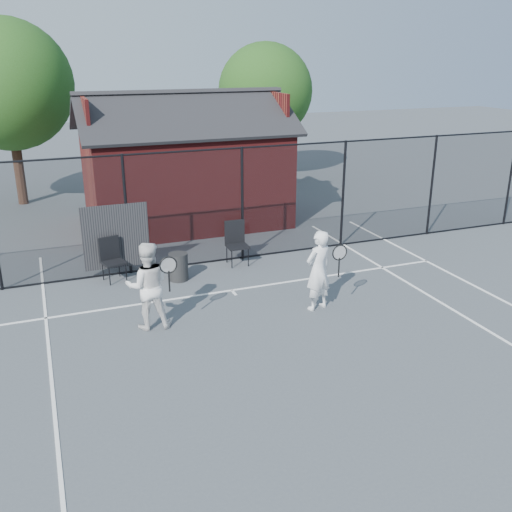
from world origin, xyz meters
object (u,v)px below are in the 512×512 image
object	(u,v)px
player_back	(148,286)
waste_bin	(178,267)
clubhouse	(185,173)
chair_left	(114,261)
player_front	(318,270)
chair_right	(237,244)

from	to	relation	value
player_back	waste_bin	xyz separation A→B (m)	(1.16, 2.26, -0.56)
clubhouse	chair_left	distance (m)	5.41
player_front	waste_bin	distance (m)	3.65
clubhouse	chair_left	size ratio (longest dim) A/B	6.20
player_back	chair_right	size ratio (longest dim) A/B	1.61
waste_bin	clubhouse	bearing A→B (deg)	73.13
clubhouse	player_front	distance (m)	7.69
player_front	player_back	size ratio (longest dim) A/B	0.98
player_back	chair_right	distance (m)	3.99
clubhouse	player_back	bearing A→B (deg)	-110.24
chair_right	player_front	bearing A→B (deg)	-76.29
player_back	chair_left	bearing A→B (deg)	96.40
player_back	clubhouse	bearing A→B (deg)	69.76
clubhouse	player_front	size ratio (longest dim) A/B	3.69
player_front	chair_left	xyz separation A→B (m)	(-3.86, 3.20, -0.36)
clubhouse	chair_right	bearing A→B (deg)	-87.26
chair_right	waste_bin	distance (m)	1.78
clubhouse	chair_right	size ratio (longest dim) A/B	5.82
clubhouse	chair_right	distance (m)	4.53
player_back	chair_right	xyz separation A→B (m)	(2.85, 2.76, -0.34)
player_front	waste_bin	bearing A→B (deg)	131.49
player_front	waste_bin	xyz separation A→B (m)	(-2.39, 2.70, -0.55)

